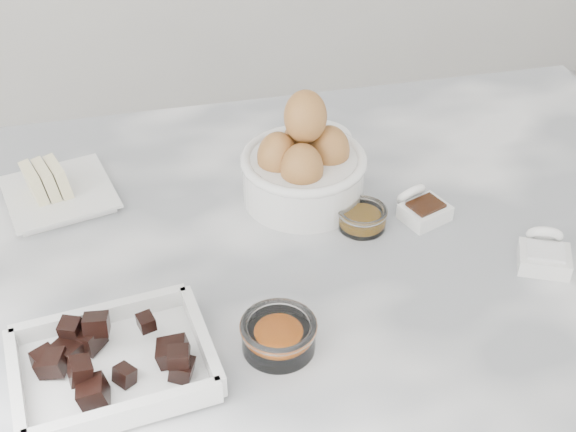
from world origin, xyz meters
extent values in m
cube|color=white|center=(0.00, 0.00, 0.92)|extent=(1.20, 0.80, 0.04)
cube|color=white|center=(-0.21, -0.15, 0.95)|extent=(0.21, 0.17, 0.01)
cube|color=white|center=(-0.26, 0.19, 0.95)|extent=(0.15, 0.15, 0.01)
cube|color=white|center=(-0.26, 0.19, 0.95)|extent=(0.17, 0.17, 0.00)
cylinder|color=white|center=(0.10, 0.18, 0.97)|extent=(0.09, 0.09, 0.06)
cylinder|color=white|center=(0.10, 0.18, 0.99)|extent=(0.08, 0.08, 0.01)
cylinder|color=white|center=(0.06, 0.12, 0.97)|extent=(0.16, 0.16, 0.06)
torus|color=white|center=(0.06, 0.12, 1.00)|extent=(0.17, 0.17, 0.01)
ellipsoid|color=#9E6833|center=(0.09, 0.12, 1.01)|extent=(0.06, 0.06, 0.07)
ellipsoid|color=#9E6833|center=(0.03, 0.11, 1.01)|extent=(0.06, 0.06, 0.07)
ellipsoid|color=#9E6833|center=(0.06, 0.15, 1.01)|extent=(0.06, 0.06, 0.07)
ellipsoid|color=#9E6833|center=(0.05, 0.08, 1.01)|extent=(0.06, 0.06, 0.07)
ellipsoid|color=#9E6833|center=(0.06, 0.12, 1.07)|extent=(0.06, 0.06, 0.07)
cylinder|color=white|center=(0.12, 0.04, 0.95)|extent=(0.06, 0.06, 0.03)
torus|color=white|center=(0.12, 0.04, 0.96)|extent=(0.07, 0.07, 0.01)
cylinder|color=orange|center=(0.12, 0.04, 0.95)|extent=(0.05, 0.05, 0.01)
cylinder|color=white|center=(-0.03, -0.15, 0.96)|extent=(0.08, 0.08, 0.03)
torus|color=white|center=(-0.03, -0.15, 0.97)|extent=(0.08, 0.08, 0.01)
ellipsoid|color=#FF5C07|center=(-0.03, -0.15, 0.96)|extent=(0.05, 0.05, 0.02)
cube|color=white|center=(0.21, 0.04, 0.95)|extent=(0.07, 0.07, 0.02)
cube|color=black|center=(0.21, 0.04, 0.96)|extent=(0.05, 0.05, 0.00)
torus|color=white|center=(0.20, 0.06, 0.96)|extent=(0.05, 0.05, 0.04)
cube|color=white|center=(0.31, -0.09, 0.95)|extent=(0.08, 0.07, 0.02)
cube|color=white|center=(0.31, -0.09, 0.96)|extent=(0.06, 0.05, 0.00)
torus|color=white|center=(0.33, -0.06, 0.96)|extent=(0.06, 0.05, 0.04)
camera|label=1|loc=(-0.15, -0.74, 1.59)|focal=50.00mm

